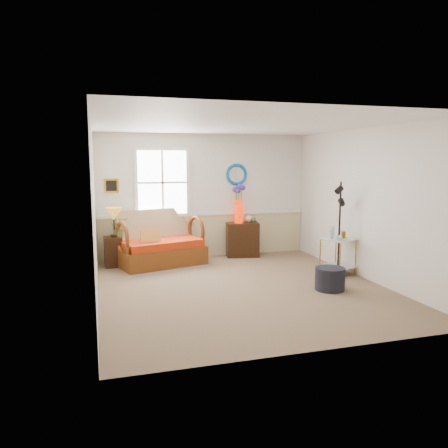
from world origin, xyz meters
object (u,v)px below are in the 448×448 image
object	(u,v)px
ottoman	(330,279)
cabinet	(242,239)
side_table	(338,256)
floor_lamp	(339,228)
loveseat	(161,238)
lamp_stand	(113,252)

from	to	relation	value
ottoman	cabinet	bearing A→B (deg)	100.99
side_table	ottoman	world-z (taller)	side_table
ottoman	floor_lamp	bearing A→B (deg)	52.59
loveseat	floor_lamp	size ratio (longest dim) A/B	0.98
cabinet	floor_lamp	bearing A→B (deg)	-47.83
lamp_stand	floor_lamp	distance (m)	4.30
side_table	floor_lamp	xyz separation A→B (m)	(0.03, 0.03, 0.51)
lamp_stand	cabinet	distance (m)	2.72
side_table	ottoman	xyz separation A→B (m)	(-0.62, -0.82, -0.15)
lamp_stand	floor_lamp	world-z (taller)	floor_lamp
cabinet	floor_lamp	world-z (taller)	floor_lamp
ottoman	lamp_stand	bearing A→B (deg)	141.57
ottoman	loveseat	bearing A→B (deg)	133.28
loveseat	floor_lamp	xyz separation A→B (m)	(2.99, -1.63, 0.30)
lamp_stand	side_table	xyz separation A→B (m)	(3.87, -1.76, 0.04)
lamp_stand	floor_lamp	xyz separation A→B (m)	(3.90, -1.73, 0.55)
loveseat	cabinet	size ratio (longest dim) A/B	2.25
lamp_stand	cabinet	bearing A→B (deg)	4.07
lamp_stand	cabinet	size ratio (longest dim) A/B	0.80
side_table	ottoman	size ratio (longest dim) A/B	1.41
loveseat	lamp_stand	distance (m)	0.95
loveseat	ottoman	bearing A→B (deg)	-62.67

